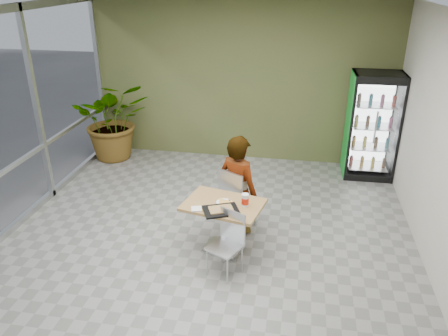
# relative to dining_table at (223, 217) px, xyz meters

# --- Properties ---
(ground) EXTENTS (7.00, 7.00, 0.00)m
(ground) POSITION_rel_dining_table_xyz_m (-0.27, -0.10, -0.54)
(ground) COLOR gray
(ground) RESTS_ON ground
(room_envelope) EXTENTS (6.00, 7.00, 3.20)m
(room_envelope) POSITION_rel_dining_table_xyz_m (-0.27, -0.10, 1.06)
(room_envelope) COLOR beige
(room_envelope) RESTS_ON ground
(dining_table) EXTENTS (1.17, 0.93, 0.75)m
(dining_table) POSITION_rel_dining_table_xyz_m (0.00, 0.00, 0.00)
(dining_table) COLOR #A28345
(dining_table) RESTS_ON ground
(chair_far) EXTENTS (0.60, 0.60, 1.00)m
(chair_far) POSITION_rel_dining_table_xyz_m (0.06, 0.57, 0.05)
(chair_far) COLOR #B0B2B5
(chair_far) RESTS_ON ground
(chair_near) EXTENTS (0.51, 0.51, 0.86)m
(chair_near) POSITION_rel_dining_table_xyz_m (0.15, -0.44, -0.04)
(chair_near) COLOR #B0B2B5
(chair_near) RESTS_ON ground
(seated_woman) EXTENTS (0.79, 0.70, 1.81)m
(seated_woman) POSITION_rel_dining_table_xyz_m (0.11, 0.61, 0.07)
(seated_woman) COLOR black
(seated_woman) RESTS_ON ground
(pizza_plate) EXTENTS (0.31, 0.30, 0.03)m
(pizza_plate) POSITION_rel_dining_table_xyz_m (0.01, 0.02, 0.23)
(pizza_plate) COLOR white
(pizza_plate) RESTS_ON dining_table
(soda_cup) EXTENTS (0.10, 0.10, 0.18)m
(soda_cup) POSITION_rel_dining_table_xyz_m (0.30, -0.02, 0.30)
(soda_cup) COLOR white
(soda_cup) RESTS_ON dining_table
(napkin_stack) EXTENTS (0.17, 0.17, 0.02)m
(napkin_stack) POSITION_rel_dining_table_xyz_m (-0.32, -0.23, 0.22)
(napkin_stack) COLOR white
(napkin_stack) RESTS_ON dining_table
(cafeteria_tray) EXTENTS (0.55, 0.49, 0.03)m
(cafeteria_tray) POSITION_rel_dining_table_xyz_m (0.01, -0.22, 0.23)
(cafeteria_tray) COLOR black
(cafeteria_tray) RESTS_ON dining_table
(beverage_fridge) EXTENTS (0.92, 0.71, 1.98)m
(beverage_fridge) POSITION_rel_dining_table_xyz_m (2.27, 2.95, 0.45)
(beverage_fridge) COLOR black
(beverage_fridge) RESTS_ON ground
(potted_plant) EXTENTS (1.86, 1.75, 1.64)m
(potted_plant) POSITION_rel_dining_table_xyz_m (-2.82, 2.92, 0.28)
(potted_plant) COLOR #366D2B
(potted_plant) RESTS_ON ground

